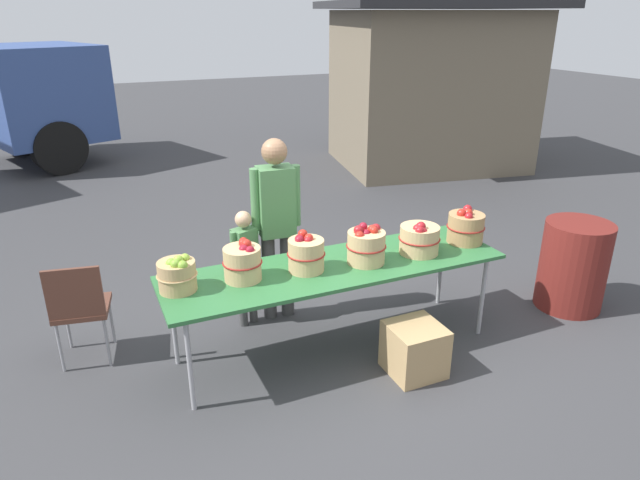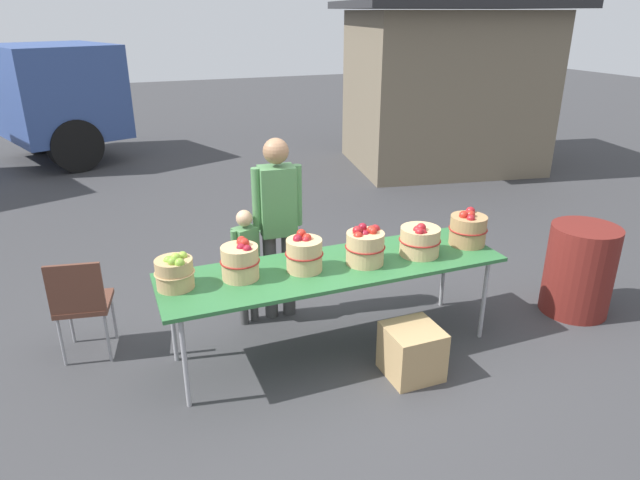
% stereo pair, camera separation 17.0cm
% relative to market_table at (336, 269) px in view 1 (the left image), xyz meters
% --- Properties ---
extents(ground_plane, '(40.00, 40.00, 0.00)m').
position_rel_market_table_xyz_m(ground_plane, '(0.00, 0.00, -0.71)').
color(ground_plane, '#38383A').
extents(market_table, '(2.70, 0.76, 0.75)m').
position_rel_market_table_xyz_m(market_table, '(0.00, 0.00, 0.00)').
color(market_table, '#2D6B38').
rests_on(market_table, ground).
extents(apple_basket_green_0, '(0.29, 0.29, 0.27)m').
position_rel_market_table_xyz_m(apple_basket_green_0, '(-1.20, 0.07, 0.16)').
color(apple_basket_green_0, tan).
rests_on(apple_basket_green_0, market_table).
extents(apple_basket_red_0, '(0.29, 0.29, 0.30)m').
position_rel_market_table_xyz_m(apple_basket_red_0, '(-0.73, 0.05, 0.17)').
color(apple_basket_red_0, tan).
rests_on(apple_basket_red_0, market_table).
extents(apple_basket_red_1, '(0.29, 0.29, 0.30)m').
position_rel_market_table_xyz_m(apple_basket_red_1, '(-0.24, 0.01, 0.17)').
color(apple_basket_red_1, tan).
rests_on(apple_basket_red_1, market_table).
extents(apple_basket_red_2, '(0.32, 0.32, 0.31)m').
position_rel_market_table_xyz_m(apple_basket_red_2, '(0.24, -0.04, 0.18)').
color(apple_basket_red_2, tan).
rests_on(apple_basket_red_2, market_table).
extents(apple_basket_red_3, '(0.34, 0.34, 0.28)m').
position_rel_market_table_xyz_m(apple_basket_red_3, '(0.72, -0.06, 0.16)').
color(apple_basket_red_3, tan).
rests_on(apple_basket_red_3, market_table).
extents(apple_basket_red_4, '(0.32, 0.32, 0.30)m').
position_rel_market_table_xyz_m(apple_basket_red_4, '(1.21, -0.01, 0.17)').
color(apple_basket_red_4, '#A87F51').
rests_on(apple_basket_red_4, market_table).
extents(vendor_adult, '(0.43, 0.24, 1.63)m').
position_rel_market_table_xyz_m(vendor_adult, '(-0.23, 0.69, 0.25)').
color(vendor_adult, '#3F3F3F').
rests_on(vendor_adult, ground).
extents(child_customer, '(0.27, 0.20, 1.05)m').
position_rel_market_table_xyz_m(child_customer, '(-0.53, 0.68, -0.09)').
color(child_customer, '#3F3F3F').
rests_on(child_customer, ground).
extents(food_kiosk, '(3.97, 3.48, 2.74)m').
position_rel_market_table_xyz_m(food_kiosk, '(4.10, 4.83, 0.67)').
color(food_kiosk, '#726651').
rests_on(food_kiosk, ground).
extents(folding_chair, '(0.47, 0.47, 0.86)m').
position_rel_market_table_xyz_m(folding_chair, '(-1.87, 0.62, -0.21)').
color(folding_chair, brown).
rests_on(folding_chair, ground).
extents(trash_barrel, '(0.60, 0.60, 0.83)m').
position_rel_market_table_xyz_m(trash_barrel, '(2.31, -0.23, -0.30)').
color(trash_barrel, maroon).
rests_on(trash_barrel, ground).
extents(produce_crate, '(0.40, 0.40, 0.40)m').
position_rel_market_table_xyz_m(produce_crate, '(0.41, -0.54, -0.52)').
color(produce_crate, tan).
rests_on(produce_crate, ground).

